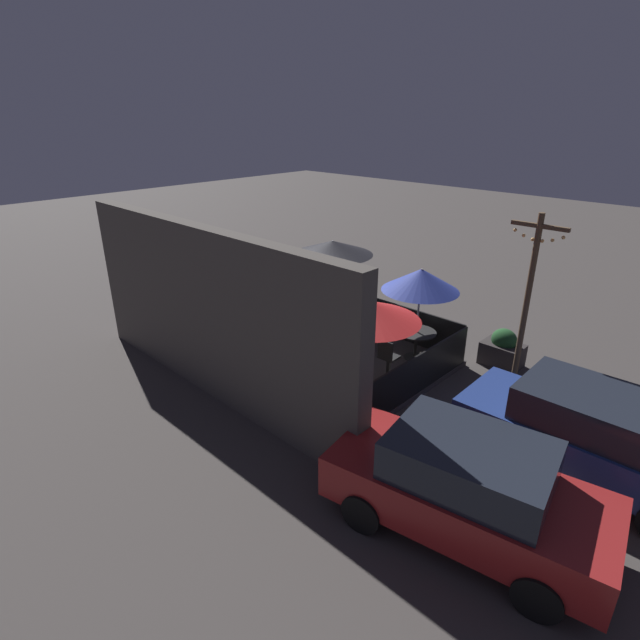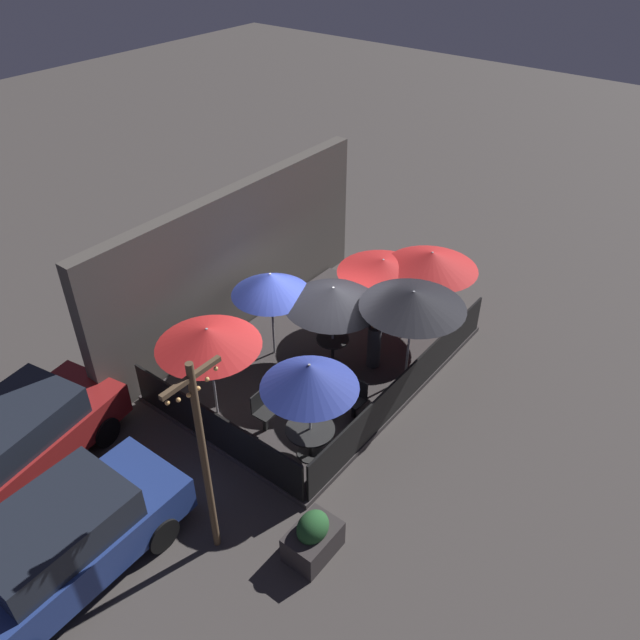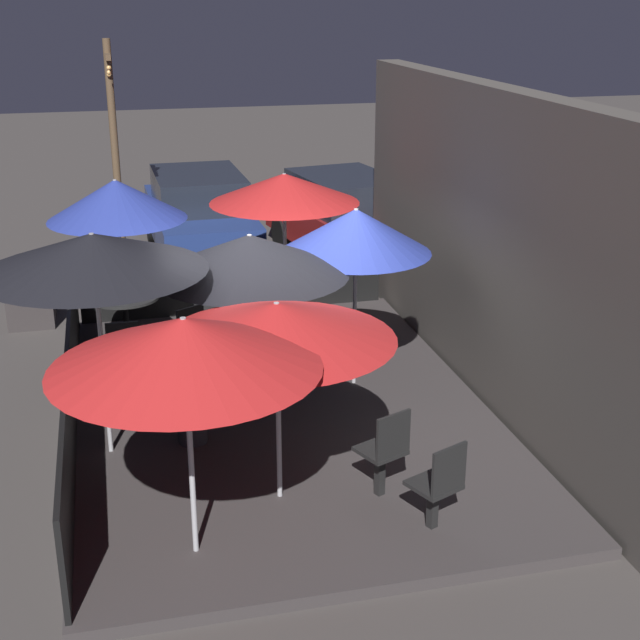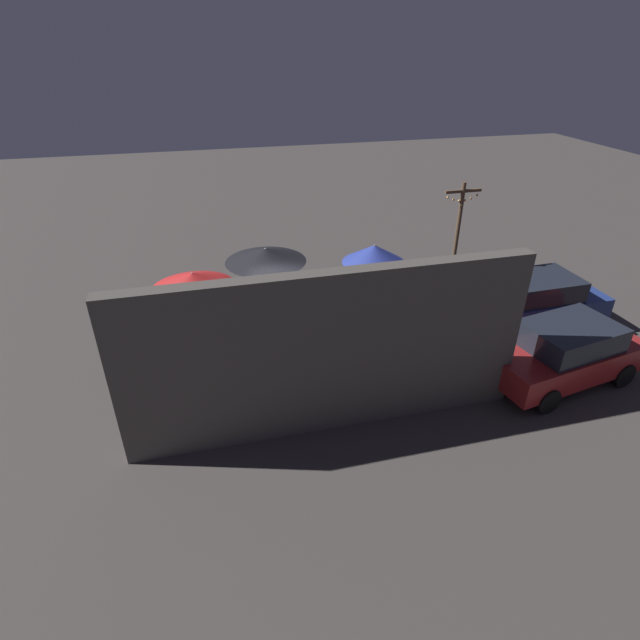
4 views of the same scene
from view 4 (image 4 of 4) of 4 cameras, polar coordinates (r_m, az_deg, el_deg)
The scene contains 24 objects.
ground_plane at distance 13.57m, azimuth -1.85°, elevation -4.59°, with size 60.00×60.00×0.00m, color #423D3A.
patio_deck at distance 13.53m, azimuth -1.85°, elevation -4.38°, with size 7.05×4.81×0.12m.
building_wall at distance 10.39m, azimuth 1.16°, elevation -3.94°, with size 8.65×0.36×3.76m.
fence_front at distance 15.25m, azimuth -3.82°, elevation 2.12°, with size 6.85×0.05×0.95m.
fence_side_left at distance 14.27m, azimuth 11.88°, elevation -0.58°, with size 0.05×4.61×0.95m.
patio_umbrella_0 at distance 14.59m, azimuth 6.20°, elevation 7.52°, with size 1.85×1.85×2.32m.
patio_umbrella_1 at distance 12.80m, azimuth -2.50°, elevation 3.70°, with size 2.21×2.21×2.15m.
patio_umbrella_2 at distance 14.09m, azimuth -6.25°, elevation 7.40°, with size 2.28×2.28×2.41m.
patio_umbrella_3 at distance 13.45m, azimuth -14.35°, elevation 4.37°, with size 2.26×2.26×2.19m.
patio_umbrella_4 at distance 11.70m, azimuth 1.41°, elevation 1.39°, with size 1.82×1.82×2.24m.
patio_umbrella_5 at distance 12.70m, azimuth -10.94°, elevation 2.48°, with size 2.22×2.22×2.00m.
patio_umbrella_6 at distance 12.75m, azimuth 10.99°, elevation 3.62°, with size 2.14×2.14×2.24m.
dining_table_0 at distance 15.20m, azimuth 5.90°, elevation 2.34°, with size 0.97×0.97×0.71m.
dining_table_1 at distance 13.43m, azimuth -2.38°, elevation -1.41°, with size 0.76×0.76×0.75m.
patio_chair_0 at distance 12.51m, azimuth -11.21°, elevation -4.98°, with size 0.52×0.52×0.94m.
patio_chair_1 at distance 12.29m, azimuth -14.16°, elevation -6.25°, with size 0.53×0.53×0.90m.
patio_chair_2 at distance 14.28m, azimuth 2.11°, elevation 0.33°, with size 0.55×0.55×0.95m.
patio_chair_3 at distance 14.90m, azimuth 0.49°, elevation 1.54°, with size 0.42×0.42×0.90m.
patio_chair_4 at distance 14.25m, azimuth 7.69°, elevation -0.08°, with size 0.41×0.41×0.93m.
patron_0 at distance 14.01m, azimuth -5.31°, elevation -0.07°, with size 0.44×0.44×1.30m.
planter_box at distance 17.03m, azimuth 9.54°, elevation 4.16°, with size 0.96×0.67×0.96m.
light_post at distance 15.52m, azimuth 15.26°, elevation 8.44°, with size 1.10×0.12×4.09m.
parked_car_0 at distance 15.98m, azimuth 23.13°, elevation 2.00°, with size 4.26×1.86×1.62m.
parked_car_1 at distance 13.76m, azimuth 26.25°, elevation -3.32°, with size 4.24×2.34×1.62m.
Camera 4 is at (2.33, 10.97, 7.63)m, focal length 28.00 mm.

